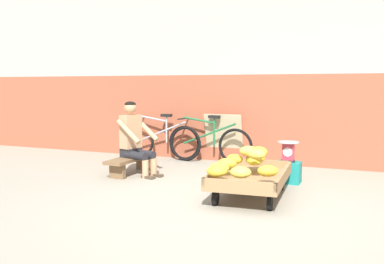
{
  "coord_description": "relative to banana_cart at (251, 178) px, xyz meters",
  "views": [
    {
      "loc": [
        1.56,
        -4.33,
        1.39
      ],
      "look_at": [
        -0.72,
        1.1,
        0.75
      ],
      "focal_mm": 40.35,
      "sensor_mm": 36.0,
      "label": 1
    }
  ],
  "objects": [
    {
      "name": "ground_plane",
      "position": [
        -0.2,
        -0.8,
        -0.24
      ],
      "size": [
        80.0,
        80.0,
        0.0
      ],
      "primitive_type": "plane",
      "color": "gray"
    },
    {
      "name": "back_wall",
      "position": [
        -0.2,
        2.47,
        1.4
      ],
      "size": [
        16.0,
        0.3,
        3.29
      ],
      "color": "#A35138",
      "rests_on": "ground"
    },
    {
      "name": "banana_cart",
      "position": [
        0.0,
        0.0,
        0.0
      ],
      "size": [
        0.93,
        1.49,
        0.36
      ],
      "color": "#99754C",
      "rests_on": "ground"
    },
    {
      "name": "banana_pile",
      "position": [
        -0.07,
        -0.09,
        0.22
      ],
      "size": [
        0.88,
        1.27,
        0.27
      ],
      "color": "yellow",
      "rests_on": "banana_cart"
    },
    {
      "name": "low_bench",
      "position": [
        -2.12,
        0.67,
        -0.04
      ],
      "size": [
        0.33,
        1.11,
        0.27
      ],
      "color": "brown",
      "rests_on": "ground"
    },
    {
      "name": "vendor_seated",
      "position": [
        -2.03,
        0.65,
        0.33
      ],
      "size": [
        0.73,
        0.59,
        1.14
      ],
      "color": "tan",
      "rests_on": "ground"
    },
    {
      "name": "plastic_crate",
      "position": [
        0.28,
        1.0,
        -0.09
      ],
      "size": [
        0.36,
        0.28,
        0.3
      ],
      "color": "#19847F",
      "rests_on": "ground"
    },
    {
      "name": "weighing_scale",
      "position": [
        0.28,
        1.0,
        0.21
      ],
      "size": [
        0.3,
        0.3,
        0.29
      ],
      "color": "#28282D",
      "rests_on": "plastic_crate"
    },
    {
      "name": "bicycle_near_left",
      "position": [
        -2.3,
        2.12,
        0.11
      ],
      "size": [
        1.66,
        0.48,
        0.86
      ],
      "color": "black",
      "rests_on": "ground"
    },
    {
      "name": "bicycle_far_left",
      "position": [
        -1.35,
        2.11,
        0.11
      ],
      "size": [
        1.66,
        0.48,
        0.86
      ],
      "color": "black",
      "rests_on": "ground"
    },
    {
      "name": "sign_board",
      "position": [
        -1.12,
        2.29,
        0.2
      ],
      "size": [
        0.7,
        0.25,
        0.88
      ],
      "color": "#C6B289",
      "rests_on": "ground"
    }
  ]
}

